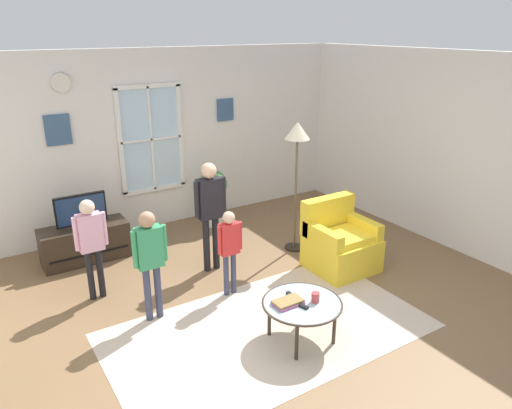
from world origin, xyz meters
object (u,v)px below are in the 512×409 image
Objects in this scene: television at (81,210)px; coffee_table at (302,305)px; armchair at (340,244)px; person_pink_shirt at (91,238)px; remote_near_cup at (291,295)px; cup at (315,297)px; floor_lamp at (297,144)px; person_red_shirt at (229,243)px; remote_near_books at (302,306)px; book_stack at (288,302)px; person_black_shirt at (210,205)px; potted_plant_by_window at (213,193)px; tv_stand at (85,243)px; person_green_shirt at (150,254)px.

coffee_table is at bearing -65.16° from television.
person_pink_shirt is (-2.79, 0.90, 0.41)m from armchair.
person_pink_shirt is at bearing 130.27° from remote_near_cup.
coffee_table is 0.66× the size of person_pink_shirt.
floor_lamp is (1.06, 1.76, 1.01)m from cup.
person_red_shirt is 1.50m from person_pink_shirt.
floor_lamp is (1.20, 1.56, 1.04)m from remote_near_cup.
television is 2.87m from floor_lamp.
book_stack is at bearing 127.61° from remote_near_books.
book_stack is 2.35m from floor_lamp.
person_red_shirt is at bearing 91.49° from book_stack.
book_stack is at bearing -148.10° from armchair.
person_black_shirt is 1.52m from potted_plant_by_window.
person_pink_shirt reaches higher than remote_near_cup.
tv_stand is at bearing 90.00° from television.
person_green_shirt is 0.87× the size of person_black_shirt.
remote_near_books is 1.59m from person_green_shirt.
armchair is at bearing 39.91° from cup.
television is at bearing 144.12° from armchair.
person_red_shirt reaches higher than remote_near_cup.
coffee_table is 1.16m from person_red_shirt.
television is 6.40× the size of cup.
tv_stand is at bearing 123.74° from person_red_shirt.
armchair is at bearing -30.46° from person_black_shirt.
coffee_table is 0.44× the size of floor_lamp.
person_black_shirt is (1.27, -1.11, 0.63)m from tv_stand.
potted_plant_by_window is at bearing 111.27° from floor_lamp.
cup is 0.71× the size of remote_near_books.
person_black_shirt reaches higher than remote_near_cup.
book_stack is at bearing -92.38° from person_black_shirt.
person_red_shirt is (-1.48, 0.17, 0.31)m from armchair.
armchair is 1.57m from remote_near_cup.
person_pink_shirt is at bearing 162.22° from armchair.
person_red_shirt is (-0.16, 1.13, 0.24)m from coffee_table.
tv_stand is 7.80× the size of remote_near_books.
remote_near_books is at bearing -53.39° from person_pink_shirt.
person_black_shirt reaches higher than person_red_shirt.
remote_near_books is (-1.37, -1.01, 0.10)m from armchair.
person_green_shirt is at bearing 131.19° from remote_near_books.
person_black_shirt is 1.42m from person_pink_shirt.
remote_near_books and remote_near_cup have the same top height.
armchair reaches higher than remote_near_books.
floor_lamp reaches higher than person_red_shirt.
television is 0.53× the size of person_green_shirt.
armchair is (2.66, -1.92, 0.09)m from tv_stand.
remote_near_books is at bearing -130.63° from coffee_table.
person_red_shirt is at bearing 98.09° from coffee_table.
coffee_table is at bearing -101.95° from potted_plant_by_window.
tv_stand reaches higher than remote_near_cup.
television reaches higher than cup.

